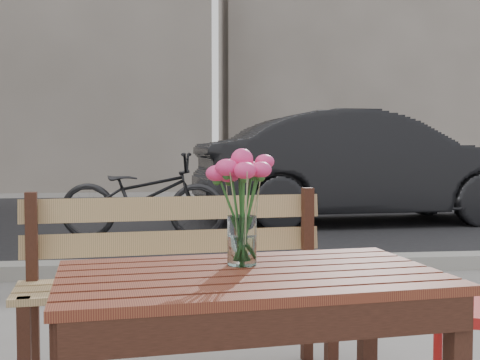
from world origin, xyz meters
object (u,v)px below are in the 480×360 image
Objects in this scene: parked_car at (364,168)px; bicycle at (143,196)px; main_table at (250,310)px; main_vase at (242,193)px.

parked_car is 2.47× the size of bicycle.
main_vase is (-0.01, 0.11, 0.33)m from main_table.
parked_car reaches higher than main_vase.
main_vase is at bearing -165.42° from bicycle.
bicycle is (-0.51, 5.06, -0.40)m from main_vase.
bicycle is (-3.00, -1.22, -0.27)m from parked_car.
main_vase is 6.76m from parked_car.
parked_car reaches higher than main_table.
parked_car is (2.50, 6.28, -0.13)m from main_vase.
bicycle reaches higher than main_table.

